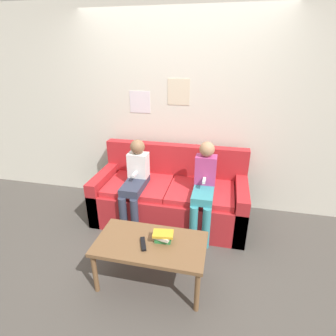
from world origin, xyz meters
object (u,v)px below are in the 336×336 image
at_px(person_left, 135,180).
at_px(person_right, 204,186).
at_px(couch, 170,197).
at_px(tv_remote, 143,244).
at_px(coffee_table, 151,247).

height_order(person_left, person_right, person_right).
xyz_separation_m(couch, tv_remote, (-0.01, -1.12, 0.16)).
distance_m(couch, person_left, 0.54).
distance_m(coffee_table, person_left, 0.99).
bearing_deg(coffee_table, person_left, 116.71).
relative_size(couch, person_left, 1.75).
bearing_deg(tv_remote, person_left, 90.29).
xyz_separation_m(coffee_table, person_left, (-0.43, 0.86, 0.21)).
xyz_separation_m(couch, coffee_table, (0.05, -1.07, 0.10)).
height_order(couch, person_left, person_left).
xyz_separation_m(coffee_table, tv_remote, (-0.05, -0.05, 0.06)).
xyz_separation_m(person_right, tv_remote, (-0.44, -0.91, -0.16)).
distance_m(person_left, tv_remote, 1.00).
bearing_deg(couch, tv_remote, -90.31).
bearing_deg(couch, person_left, -151.71).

